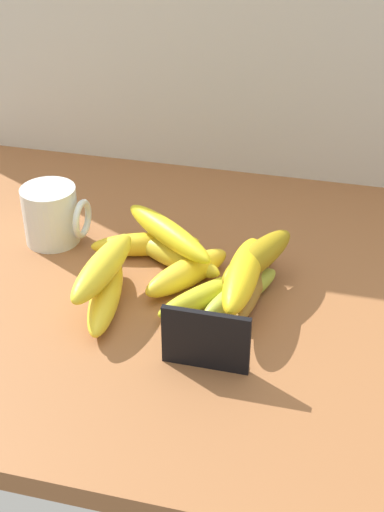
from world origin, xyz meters
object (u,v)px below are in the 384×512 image
banana_4 (241,293)px  banana_7 (168,233)px  banana_2 (145,244)px  banana_3 (177,257)px  coffee_mug (52,215)px  banana_0 (213,294)px  banana_1 (253,277)px  banana_5 (106,296)px  banana_9 (258,257)px  chalkboard_sign (206,342)px  banana_8 (103,267)px  banana_10 (243,275)px  banana_6 (189,273)px

banana_4 → banana_7: (-12.45, 7.26, 3.73)cm
banana_2 → banana_3: same height
coffee_mug → banana_7: 19.63cm
banana_0 → coffee_mug: bearing=159.5°
banana_1 → banana_5: bearing=-153.1°
banana_5 → banana_9: bearing=24.8°
chalkboard_sign → banana_0: bearing=98.8°
banana_2 → banana_8: size_ratio=0.98×
banana_2 → banana_5: 14.40cm
chalkboard_sign → banana_8: size_ratio=0.64×
banana_1 → coffee_mug: bearing=170.9°
banana_7 → banana_10: bearing=-33.1°
banana_0 → banana_8: bearing=-167.0°
chalkboard_sign → coffee_mug: (-30.14, 23.25, 0.76)cm
banana_5 → chalkboard_sign: bearing=-27.6°
coffee_mug → banana_2: 15.58cm
coffee_mug → banana_1: bearing=-9.1°
chalkboard_sign → banana_3: (-9.24, 20.48, -2.03)cm
banana_1 → banana_7: (-13.45, 3.10, 3.59)cm
banana_0 → banana_7: 12.59cm
banana_6 → banana_5: bearing=-140.2°
banana_2 → banana_6: bearing=-36.5°
banana_0 → banana_6: size_ratio=1.15×
coffee_mug → banana_9: bearing=-9.9°
banana_0 → banana_10: 5.66cm
coffee_mug → banana_3: (20.90, -2.77, -2.79)cm
chalkboard_sign → banana_7: bearing=116.8°
banana_9 → banana_10: size_ratio=0.91×
banana_4 → banana_5: banana_5 is taller
banana_0 → banana_9: 8.13cm
banana_3 → banana_8: size_ratio=0.92×
coffee_mug → banana_5: 20.60cm
chalkboard_sign → banana_10: (2.14, 12.75, 1.82)cm
banana_1 → banana_2: 18.25cm
banana_0 → banana_10: bearing=0.1°
banana_8 → banana_10: banana_8 is taller
chalkboard_sign → banana_4: 14.12cm
coffee_mug → banana_2: bearing=-1.8°
banana_4 → banana_10: (0.34, -1.09, 3.93)cm
banana_0 → banana_1: (4.78, 5.25, 0.09)cm
chalkboard_sign → banana_9: (3.36, 17.40, 1.93)cm
banana_3 → banana_8: (-7.36, -11.10, 4.19)cm
coffee_mug → banana_7: (19.49, -2.16, 0.86)cm
banana_2 → banana_5: (-1.27, -14.34, 0.16)cm
chalkboard_sign → banana_9: bearing=79.1°
banana_2 → banana_7: size_ratio=0.85×
banana_7 → banana_8: size_ratio=1.15×
banana_3 → banana_9: 13.56cm
coffee_mug → banana_4: bearing=-16.4°
banana_8 → banana_6: bearing=34.9°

